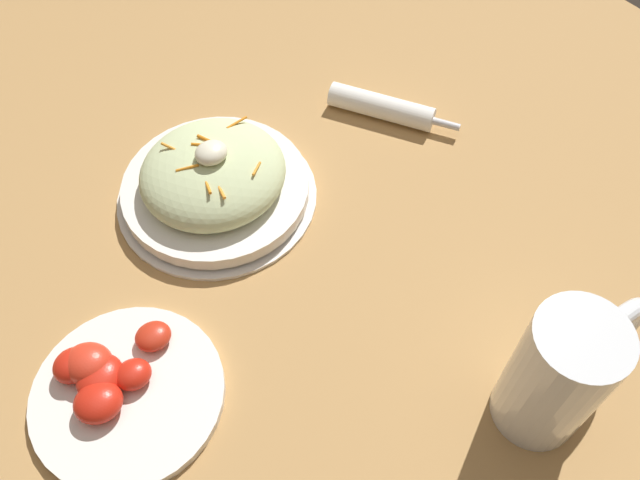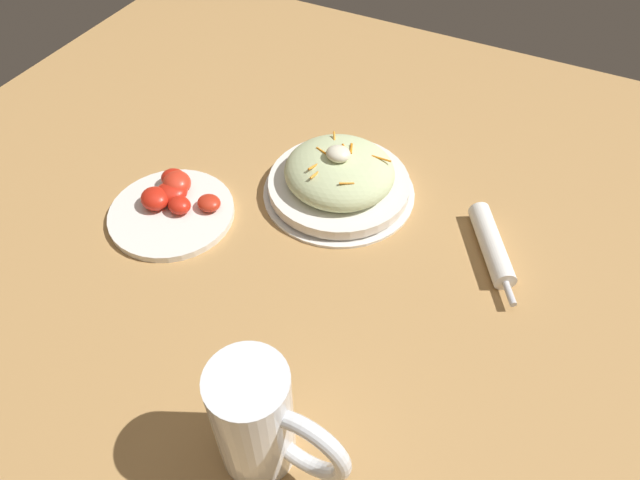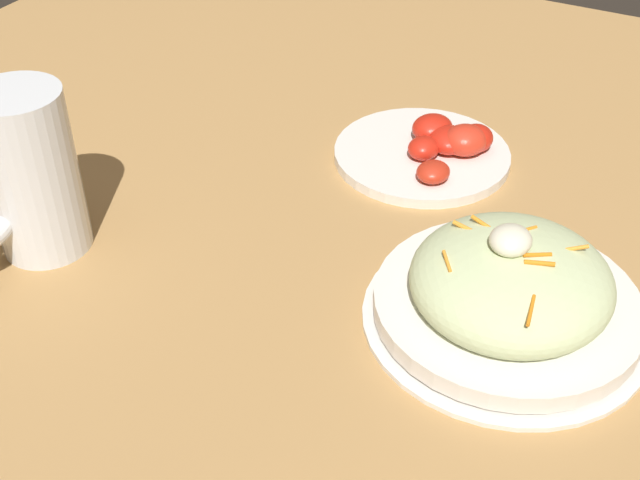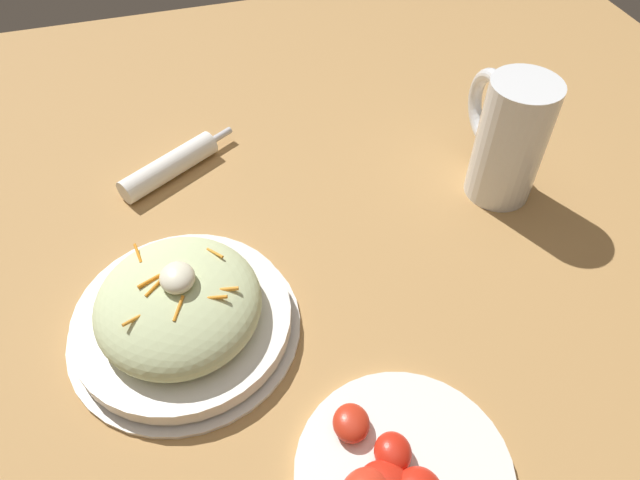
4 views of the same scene
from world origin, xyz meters
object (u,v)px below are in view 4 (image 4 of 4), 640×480
Objects in this scene: beer_mug at (507,142)px; tomato_plate at (398,477)px; salad_plate at (180,308)px; napkin_roll at (170,166)px.

beer_mug is 0.41m from tomato_plate.
tomato_plate is at bearing -39.64° from beer_mug.
salad_plate reaches higher than napkin_roll.
napkin_roll is at bearing -109.80° from beer_mug.
salad_plate is 1.48× the size of napkin_roll.
salad_plate reaches higher than tomato_plate.
napkin_roll is 0.85× the size of tomato_plate.
salad_plate is at bearing -76.25° from beer_mug.
tomato_plate is at bearing 16.66° from napkin_roll.
beer_mug is 0.43m from napkin_roll.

